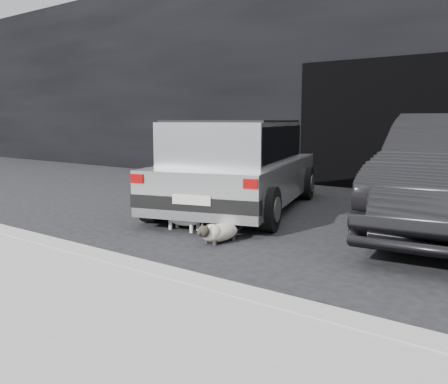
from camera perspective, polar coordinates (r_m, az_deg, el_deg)
The scene contains 8 objects.
ground at distance 6.82m, azimuth 1.11°, elevation -3.16°, with size 80.00×80.00×0.00m, color black.
building_facade at distance 11.84m, azimuth 23.06°, elevation 13.33°, with size 34.00×4.00×5.00m, color black.
garage_opening at distance 9.85m, azimuth 19.84°, elevation 7.58°, with size 4.00×0.10×2.60m, color black.
curb at distance 4.25m, azimuth -8.47°, elevation -9.75°, with size 18.00×0.25×0.12m, color #979691.
sidewalk at distance 3.57m, azimuth -22.66°, elevation -14.11°, with size 18.00×2.20×0.11m, color #979691.
silver_hatchback at distance 7.34m, azimuth 1.68°, elevation 3.68°, with size 2.71×4.10×1.39m.
cat_siamese at distance 5.44m, azimuth -0.82°, elevation -4.89°, with size 0.32×0.77×0.27m.
cat_white at distance 6.05m, azimuth -4.53°, elevation -2.83°, with size 0.85×0.32×0.40m.
Camera 1 is at (3.88, -5.43, 1.40)m, focal length 38.00 mm.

